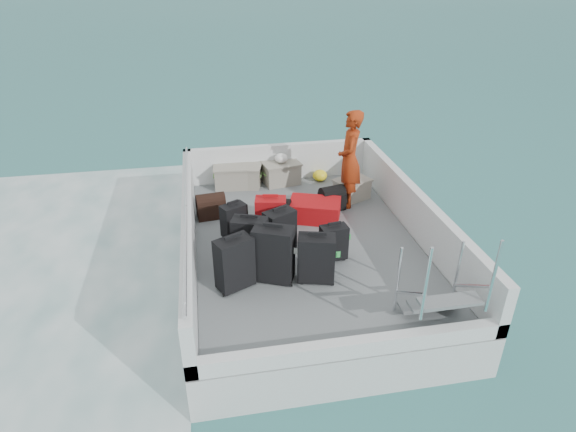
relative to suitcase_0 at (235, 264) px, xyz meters
name	(u,v)px	position (x,y,z in m)	size (l,w,h in m)	color
ground	(305,274)	(1.15, 0.98, -0.98)	(160.00, 160.00, 0.00)	#1C6162
ferry_hull	(305,259)	(1.15, 0.98, -0.68)	(3.60, 5.00, 0.60)	silver
deck	(306,242)	(1.15, 0.98, -0.37)	(3.30, 4.70, 0.02)	slate
deck_fittings	(334,228)	(1.50, 0.66, 0.01)	(3.60, 5.00, 0.90)	silver
suitcase_0	(235,264)	(0.00, 0.00, 0.00)	(0.47, 0.27, 0.73)	black
suitcase_1	(250,242)	(0.26, 0.52, -0.01)	(0.48, 0.27, 0.71)	black
suitcase_2	(234,221)	(0.10, 1.31, -0.09)	(0.37, 0.22, 0.54)	black
suitcase_3	(274,255)	(0.52, 0.08, 0.03)	(0.52, 0.30, 0.79)	black
suitcase_4	(280,231)	(0.72, 0.79, -0.04)	(0.44, 0.26, 0.65)	black
suitcase_5	(271,217)	(0.66, 1.24, -0.04)	(0.46, 0.28, 0.64)	#AC0D10
suitcase_6	(316,259)	(1.07, -0.03, -0.03)	(0.48, 0.29, 0.67)	black
suitcase_7	(334,243)	(1.43, 0.42, -0.10)	(0.38, 0.22, 0.53)	black
suitcase_8	(315,210)	(1.45, 1.66, -0.20)	(0.54, 0.82, 0.32)	#AC0D10
duffel_0	(211,208)	(-0.23, 2.04, -0.20)	(0.47, 0.30, 0.32)	black
duffel_1	(276,213)	(0.80, 1.69, -0.20)	(0.47, 0.30, 0.32)	black
duffel_2	(332,200)	(1.82, 1.96, -0.20)	(0.41, 0.30, 0.32)	black
crate_0	(232,177)	(0.22, 3.18, -0.17)	(0.64, 0.44, 0.39)	gray
crate_1	(243,177)	(0.42, 3.18, -0.17)	(0.63, 0.44, 0.38)	gray
crate_2	(281,174)	(1.15, 3.18, -0.17)	(0.65, 0.45, 0.39)	gray
crate_3	(352,190)	(2.27, 2.28, -0.19)	(0.57, 0.39, 0.35)	gray
yellow_bag	(320,175)	(1.90, 3.16, -0.25)	(0.28, 0.26, 0.22)	yellow
white_bag	(281,160)	(1.15, 3.18, 0.12)	(0.24, 0.24, 0.18)	white
passenger	(350,160)	(2.13, 2.08, 0.48)	(0.62, 0.40, 1.68)	red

